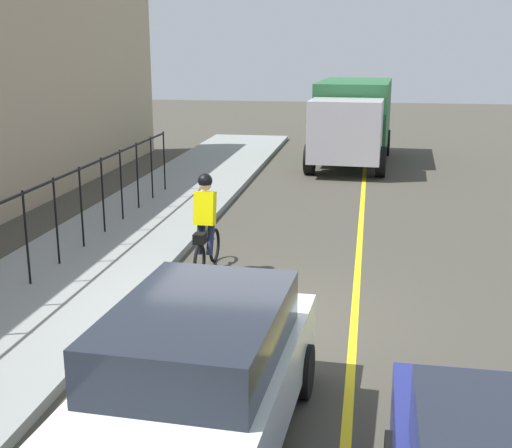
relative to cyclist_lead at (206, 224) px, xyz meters
The scene contains 8 objects.
ground_plane 2.44m from the cyclist_lead, 149.91° to the right, with size 80.00×80.00×0.00m, color #413E34.
lane_line_centre 3.48m from the cyclist_lead, 125.60° to the right, with size 36.00×0.12×0.01m, color yellow.
sidewalk 3.11m from the cyclist_lead, 130.84° to the left, with size 40.00×3.20×0.15m, color gray.
iron_fence 2.85m from the cyclist_lead, 109.77° to the left, with size 14.48×0.04×1.60m.
cyclist_lead is the anchor object (origin of this frame).
parked_sedan_rear 5.79m from the cyclist_lead, 167.48° to the right, with size 4.49×2.11×1.58m.
box_truck_background 12.65m from the cyclist_lead, 10.20° to the right, with size 6.82×2.80×2.78m.
traffic_cone_near 3.57m from the cyclist_lead, behind, with size 0.36×0.36×0.56m, color orange.
Camera 1 is at (-9.62, -1.71, 4.05)m, focal length 48.05 mm.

